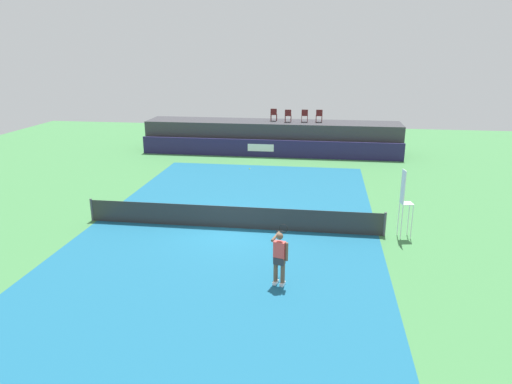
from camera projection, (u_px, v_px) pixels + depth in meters
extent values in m
plane|color=#3D7A42|center=(244.00, 205.00, 22.65)|extent=(48.00, 48.00, 0.00)
cube|color=#16597A|center=(232.00, 228.00, 19.81)|extent=(12.00, 22.00, 0.00)
cube|color=#231E4C|center=(269.00, 148.00, 32.41)|extent=(18.00, 0.20, 1.20)
cube|color=white|center=(261.00, 148.00, 32.36)|extent=(1.80, 0.02, 0.50)
cube|color=#38383D|center=(272.00, 137.00, 33.96)|extent=(18.00, 2.80, 2.20)
cylinder|color=#561919|center=(277.00, 117.00, 33.96)|extent=(0.04, 0.04, 0.44)
cylinder|color=#561919|center=(271.00, 117.00, 34.01)|extent=(0.04, 0.04, 0.44)
cylinder|color=#561919|center=(276.00, 118.00, 33.58)|extent=(0.04, 0.04, 0.44)
cylinder|color=#561919|center=(271.00, 118.00, 33.63)|extent=(0.04, 0.04, 0.44)
cube|color=#561919|center=(274.00, 114.00, 33.72)|extent=(0.45, 0.45, 0.03)
cube|color=#561919|center=(274.00, 112.00, 33.46)|extent=(0.44, 0.03, 0.42)
cylinder|color=#561919|center=(291.00, 118.00, 33.47)|extent=(0.04, 0.04, 0.44)
cylinder|color=#561919|center=(285.00, 118.00, 33.52)|extent=(0.04, 0.04, 0.44)
cylinder|color=#561919|center=(291.00, 119.00, 33.09)|extent=(0.04, 0.04, 0.44)
cylinder|color=#561919|center=(285.00, 119.00, 33.14)|extent=(0.04, 0.04, 0.44)
cube|color=#561919|center=(288.00, 115.00, 33.23)|extent=(0.45, 0.45, 0.03)
cube|color=#561919|center=(288.00, 113.00, 32.97)|extent=(0.44, 0.03, 0.42)
cylinder|color=#561919|center=(307.00, 118.00, 33.51)|extent=(0.04, 0.04, 0.44)
cylinder|color=#561919|center=(302.00, 118.00, 33.54)|extent=(0.04, 0.04, 0.44)
cylinder|color=#561919|center=(307.00, 119.00, 33.12)|extent=(0.04, 0.04, 0.44)
cylinder|color=#561919|center=(302.00, 119.00, 33.16)|extent=(0.04, 0.04, 0.44)
cube|color=#561919|center=(305.00, 115.00, 33.26)|extent=(0.46, 0.46, 0.03)
cube|color=#561919|center=(305.00, 113.00, 33.00)|extent=(0.44, 0.05, 0.42)
cylinder|color=#561919|center=(322.00, 119.00, 33.43)|extent=(0.04, 0.04, 0.44)
cylinder|color=#561919|center=(316.00, 118.00, 33.46)|extent=(0.04, 0.04, 0.44)
cylinder|color=#561919|center=(322.00, 119.00, 33.04)|extent=(0.04, 0.04, 0.44)
cylinder|color=#561919|center=(316.00, 119.00, 33.08)|extent=(0.04, 0.04, 0.44)
cube|color=#561919|center=(319.00, 116.00, 33.18)|extent=(0.46, 0.46, 0.03)
cube|color=#561919|center=(319.00, 113.00, 32.92)|extent=(0.44, 0.05, 0.42)
cylinder|color=white|center=(412.00, 222.00, 18.47)|extent=(0.04, 0.04, 1.40)
cylinder|color=white|center=(408.00, 219.00, 18.86)|extent=(0.04, 0.04, 1.40)
cylinder|color=white|center=(402.00, 222.00, 18.46)|extent=(0.04, 0.04, 1.40)
cylinder|color=white|center=(398.00, 219.00, 18.85)|extent=(0.04, 0.04, 1.40)
cube|color=white|center=(407.00, 203.00, 18.45)|extent=(0.51, 0.51, 0.03)
cube|color=white|center=(403.00, 187.00, 18.24)|extent=(0.10, 0.44, 1.33)
cube|color=#2D2D2D|center=(232.00, 217.00, 19.67)|extent=(12.40, 0.02, 0.95)
cylinder|color=#4C4C51|center=(92.00, 210.00, 20.50)|extent=(0.10, 0.10, 1.00)
cylinder|color=#4C4C51|center=(385.00, 224.00, 18.82)|extent=(0.10, 0.10, 1.00)
cube|color=white|center=(283.00, 284.00, 15.03)|extent=(0.19, 0.28, 0.10)
cylinder|color=brown|center=(283.00, 271.00, 14.89)|extent=(0.14, 0.14, 0.82)
cube|color=white|center=(275.00, 282.00, 15.12)|extent=(0.19, 0.28, 0.10)
cylinder|color=brown|center=(276.00, 269.00, 14.99)|extent=(0.14, 0.14, 0.82)
cube|color=#333338|center=(279.00, 260.00, 14.84)|extent=(0.39, 0.30, 0.24)
cube|color=#E54C47|center=(280.00, 250.00, 14.74)|extent=(0.40, 0.29, 0.56)
sphere|color=brown|center=(280.00, 236.00, 14.60)|extent=(0.22, 0.22, 0.22)
cylinder|color=brown|center=(287.00, 252.00, 14.65)|extent=(0.09, 0.09, 0.60)
cylinder|color=brown|center=(276.00, 237.00, 14.98)|extent=(0.25, 0.61, 0.14)
cylinder|color=black|center=(280.00, 231.00, 15.34)|extent=(0.30, 0.11, 0.03)
torus|color=black|center=(283.00, 228.00, 15.59)|extent=(0.30, 0.10, 0.30)
sphere|color=#D8EA33|center=(250.00, 169.00, 29.30)|extent=(0.07, 0.07, 0.07)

